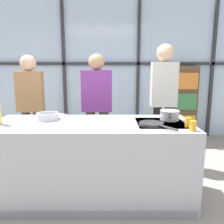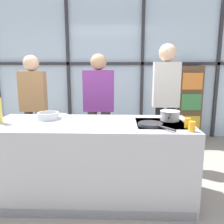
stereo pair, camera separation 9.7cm
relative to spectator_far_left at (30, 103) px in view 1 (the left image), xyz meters
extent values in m
plane|color=gray|center=(0.99, -0.96, -0.96)|extent=(18.00, 18.00, 0.00)
cube|color=silver|center=(0.99, 1.54, 0.44)|extent=(6.40, 0.04, 2.80)
cube|color=#2D2D33|center=(0.99, 1.49, 0.58)|extent=(6.40, 0.06, 0.06)
cube|color=#2D2D33|center=(0.22, 1.49, 0.44)|extent=(0.06, 0.06, 2.80)
cube|color=#2D2D33|center=(1.76, 1.49, 0.44)|extent=(0.06, 0.06, 2.80)
cube|color=#2D2D33|center=(3.29, 1.49, 0.44)|extent=(0.06, 0.06, 2.80)
cube|color=brown|center=(2.73, 1.36, -0.21)|extent=(0.47, 0.16, 1.50)
cube|color=gold|center=(2.73, 1.27, -0.63)|extent=(0.39, 0.03, 0.33)
cube|color=#3D8447|center=(2.73, 1.27, -0.18)|extent=(0.39, 0.03, 0.33)
cube|color=orange|center=(2.73, 1.27, 0.24)|extent=(0.39, 0.03, 0.33)
cube|color=#A8AAB2|center=(0.99, -0.96, -0.52)|extent=(2.20, 0.85, 0.89)
cube|color=black|center=(1.75, -0.96, -0.08)|extent=(0.52, 0.52, 0.01)
cube|color=black|center=(0.99, -1.37, -0.91)|extent=(2.15, 0.03, 0.10)
cylinder|color=#38383D|center=(1.62, -1.09, -0.08)|extent=(0.13, 0.13, 0.01)
cylinder|color=#38383D|center=(1.87, -1.09, -0.08)|extent=(0.13, 0.13, 0.01)
cylinder|color=#38383D|center=(1.62, -0.84, -0.08)|extent=(0.13, 0.13, 0.01)
cylinder|color=#38383D|center=(1.87, -0.84, -0.08)|extent=(0.13, 0.13, 0.01)
cylinder|color=#47382D|center=(0.09, 0.00, -0.55)|extent=(0.12, 0.12, 0.83)
cylinder|color=#47382D|center=(-0.09, 0.00, -0.55)|extent=(0.12, 0.12, 0.83)
cube|color=#A37547|center=(0.00, 0.00, 0.16)|extent=(0.38, 0.17, 0.60)
sphere|color=#D8AD8C|center=(0.00, 0.00, 0.58)|extent=(0.23, 0.23, 0.23)
cylinder|color=#47382D|center=(1.09, 0.00, -0.54)|extent=(0.14, 0.14, 0.84)
cylinder|color=#47382D|center=(0.89, 0.00, -0.54)|extent=(0.14, 0.14, 0.84)
cube|color=#7A3384|center=(0.99, 0.00, 0.17)|extent=(0.45, 0.20, 0.60)
sphere|color=tan|center=(0.99, 0.00, 0.59)|extent=(0.23, 0.23, 0.23)
cylinder|color=black|center=(2.06, 0.00, -0.51)|extent=(0.12, 0.12, 0.90)
cylinder|color=black|center=(1.89, 0.00, -0.51)|extent=(0.12, 0.12, 0.90)
cube|color=beige|center=(1.98, 0.00, 0.27)|extent=(0.38, 0.17, 0.65)
sphere|color=#D8AD8C|center=(1.98, 0.00, 0.72)|extent=(0.25, 0.25, 0.25)
cylinder|color=#232326|center=(1.62, -1.09, -0.06)|extent=(0.26, 0.26, 0.03)
cylinder|color=#B26B2D|center=(1.62, -1.09, -0.04)|extent=(0.20, 0.20, 0.01)
cylinder|color=#232326|center=(1.76, -1.27, -0.05)|extent=(0.14, 0.18, 0.02)
cylinder|color=silver|center=(1.87, -0.84, -0.02)|extent=(0.21, 0.21, 0.11)
cylinder|color=silver|center=(1.87, -0.84, 0.04)|extent=(0.22, 0.22, 0.01)
cylinder|color=black|center=(1.82, -1.04, 0.02)|extent=(0.07, 0.19, 0.02)
cylinder|color=white|center=(0.52, -0.66, -0.07)|extent=(0.27, 0.27, 0.01)
cylinder|color=silver|center=(0.47, -0.82, -0.03)|extent=(0.25, 0.25, 0.08)
cylinder|color=#4C4C51|center=(0.47, -0.82, 0.00)|extent=(0.21, 0.21, 0.01)
cylinder|color=orange|center=(1.99, -1.29, -0.02)|extent=(0.06, 0.06, 0.10)
cylinder|color=orange|center=(1.99, -1.15, -0.02)|extent=(0.06, 0.06, 0.10)
camera|label=1|loc=(1.21, -3.49, 0.55)|focal=38.00mm
camera|label=2|loc=(1.31, -3.49, 0.55)|focal=38.00mm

